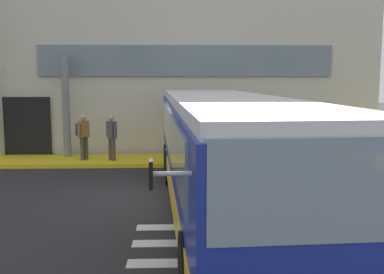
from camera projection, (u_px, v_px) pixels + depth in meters
name	position (u px, v px, depth m)	size (l,w,h in m)	color
ground_plane	(153.00, 197.00, 11.54)	(80.00, 90.00, 0.02)	#232326
bay_paint_stripes	(256.00, 262.00, 7.44)	(4.40, 3.96, 0.01)	silver
terminal_building	(151.00, 54.00, 22.37)	(19.25, 13.80, 8.73)	beige
boarding_curb	(160.00, 160.00, 16.28)	(21.45, 2.00, 0.15)	yellow
entry_support_column	(66.00, 106.00, 16.50)	(0.28, 0.28, 3.84)	slate
bus_main_foreground	(225.00, 155.00, 10.13)	(3.28, 12.22, 2.70)	navy
passenger_near_column	(83.00, 134.00, 15.89)	(0.49, 0.52, 1.68)	#4C4233
passenger_by_doorway	(112.00, 135.00, 15.78)	(0.41, 0.48, 1.68)	#4C4233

